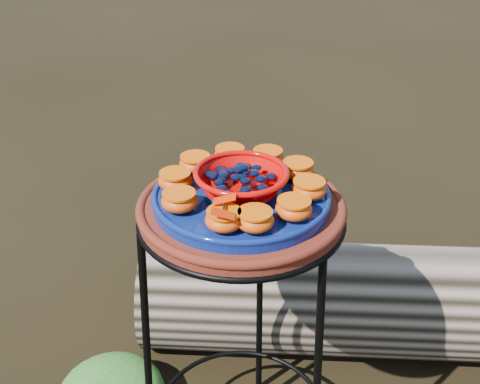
% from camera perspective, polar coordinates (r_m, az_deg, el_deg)
% --- Properties ---
extents(plant_stand, '(0.44, 0.44, 0.70)m').
position_cam_1_polar(plant_stand, '(1.38, 0.10, -14.85)').
color(plant_stand, black).
rests_on(plant_stand, ground).
extents(terracotta_saucer, '(0.39, 0.39, 0.03)m').
position_cam_1_polar(terracotta_saucer, '(1.15, 0.12, -1.77)').
color(terracotta_saucer, '#522113').
rests_on(terracotta_saucer, plant_stand).
extents(cobalt_plate, '(0.34, 0.34, 0.02)m').
position_cam_1_polar(cobalt_plate, '(1.14, 0.12, -0.61)').
color(cobalt_plate, navy).
rests_on(cobalt_plate, terracotta_saucer).
extents(red_bowl, '(0.17, 0.17, 0.05)m').
position_cam_1_polar(red_bowl, '(1.12, 0.12, 0.92)').
color(red_bowl, '#C10603').
rests_on(red_bowl, cobalt_plate).
extents(glass_gems, '(0.13, 0.13, 0.02)m').
position_cam_1_polar(glass_gems, '(1.11, 0.12, 2.49)').
color(glass_gems, black).
rests_on(glass_gems, red_bowl).
extents(orange_half_0, '(0.07, 0.07, 0.04)m').
position_cam_1_polar(orange_half_0, '(1.02, -1.53, -2.66)').
color(orange_half_0, '#BF4310').
rests_on(orange_half_0, cobalt_plate).
extents(orange_half_1, '(0.07, 0.07, 0.04)m').
position_cam_1_polar(orange_half_1, '(1.02, 1.43, -2.70)').
color(orange_half_1, '#BF4310').
rests_on(orange_half_1, cobalt_plate).
extents(orange_half_2, '(0.07, 0.07, 0.04)m').
position_cam_1_polar(orange_half_2, '(1.05, 5.11, -1.61)').
color(orange_half_2, '#BF4310').
rests_on(orange_half_2, cobalt_plate).
extents(orange_half_3, '(0.07, 0.07, 0.04)m').
position_cam_1_polar(orange_half_3, '(1.12, 6.55, 0.27)').
color(orange_half_3, '#BF4310').
rests_on(orange_half_3, cobalt_plate).
extents(orange_half_4, '(0.07, 0.07, 0.04)m').
position_cam_1_polar(orange_half_4, '(1.18, 5.49, 2.09)').
color(orange_half_4, '#BF4310').
rests_on(orange_half_4, cobalt_plate).
extents(orange_half_5, '(0.07, 0.07, 0.04)m').
position_cam_1_polar(orange_half_5, '(1.23, 2.65, 3.25)').
color(orange_half_5, '#BF4310').
rests_on(orange_half_5, cobalt_plate).
extents(orange_half_6, '(0.07, 0.07, 0.04)m').
position_cam_1_polar(orange_half_6, '(1.24, -0.96, 3.46)').
color(orange_half_6, '#BF4310').
rests_on(orange_half_6, cobalt_plate).
extents(orange_half_7, '(0.07, 0.07, 0.04)m').
position_cam_1_polar(orange_half_7, '(1.21, -4.25, 2.67)').
color(orange_half_7, '#BF4310').
rests_on(orange_half_7, cobalt_plate).
extents(orange_half_8, '(0.07, 0.07, 0.04)m').
position_cam_1_polar(orange_half_8, '(1.15, -6.15, 1.07)').
color(orange_half_8, '#BF4310').
rests_on(orange_half_8, cobalt_plate).
extents(orange_half_9, '(0.07, 0.07, 0.04)m').
position_cam_1_polar(orange_half_9, '(1.08, -5.78, -0.88)').
color(orange_half_9, '#BF4310').
rests_on(orange_half_9, cobalt_plate).
extents(butterfly, '(0.09, 0.07, 0.01)m').
position_cam_1_polar(butterfly, '(1.01, -1.54, -1.44)').
color(butterfly, red).
rests_on(butterfly, orange_half_0).
extents(driftwood_log, '(1.82, 0.76, 0.33)m').
position_cam_1_polar(driftwood_log, '(1.89, 18.93, -9.87)').
color(driftwood_log, black).
rests_on(driftwood_log, ground).
extents(foliage_back, '(0.31, 0.31, 0.16)m').
position_cam_1_polar(foliage_back, '(1.98, -3.21, -9.06)').
color(foliage_back, '#184F1B').
rests_on(foliage_back, ground).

